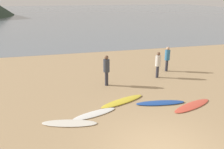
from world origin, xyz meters
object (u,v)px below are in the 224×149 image
person_1 (106,68)px  person_2 (158,63)px  surfboard_4 (192,106)px  person_0 (167,57)px  surfboard_0 (69,123)px  surfboard_1 (95,114)px  surfboard_2 (122,101)px  surfboard_3 (160,103)px

person_1 → person_2: bearing=21.9°
surfboard_4 → person_0: size_ratio=1.42×
person_0 → person_1: (-4.69, -1.57, 0.05)m
person_1 → surfboard_0: bearing=-109.6°
surfboard_0 → person_2: (6.00, 4.33, 0.96)m
surfboard_1 → surfboard_2: bearing=12.7°
surfboard_0 → person_0: 9.05m
surfboard_2 → surfboard_3: (1.77, -0.65, -0.00)m
person_1 → surfboard_4: bearing=-34.0°
surfboard_4 → surfboard_3: bearing=133.9°
person_0 → surfboard_2: bearing=-118.2°
surfboard_3 → surfboard_1: bearing=-167.5°
person_1 → person_2: size_ratio=1.08×
surfboard_0 → surfboard_2: size_ratio=0.91×
surfboard_0 → surfboard_4: bearing=16.2°
surfboard_3 → person_1: 3.80m
surfboard_3 → person_1: size_ratio=1.34×
surfboard_0 → surfboard_1: 1.28m
surfboard_1 → person_2: 6.23m
surfboard_1 → person_1: size_ratio=1.15×
surfboard_1 → surfboard_4: surfboard_1 is taller
surfboard_4 → person_1: (-3.38, 3.70, 1.04)m
person_0 → person_1: bearing=-141.4°
surfboard_0 → person_1: (2.50, 3.83, 1.04)m
person_0 → surfboard_4: bearing=-83.9°
surfboard_1 → person_0: person_0 is taller
surfboard_2 → surfboard_4: bearing=-44.1°
person_1 → surfboard_1: bearing=-98.4°
surfboard_4 → person_2: 4.31m
surfboard_2 → person_0: (4.45, 3.96, 0.98)m
person_2 → person_1: bearing=123.2°
surfboard_2 → surfboard_1: bearing=-171.8°
surfboard_1 → surfboard_2: surfboard_2 is taller
surfboard_3 → surfboard_4: (1.36, -0.65, -0.01)m
surfboard_3 → person_0: bearing=68.1°
person_2 → surfboard_4: bearing=-156.6°
person_2 → person_0: bearing=-23.6°
surfboard_3 → surfboard_2: bearing=167.9°
surfboard_2 → person_0: bearing=20.2°
surfboard_4 → person_1: size_ratio=1.35×
surfboard_3 → person_1: bearing=131.6°
surfboard_2 → person_2: person_2 is taller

